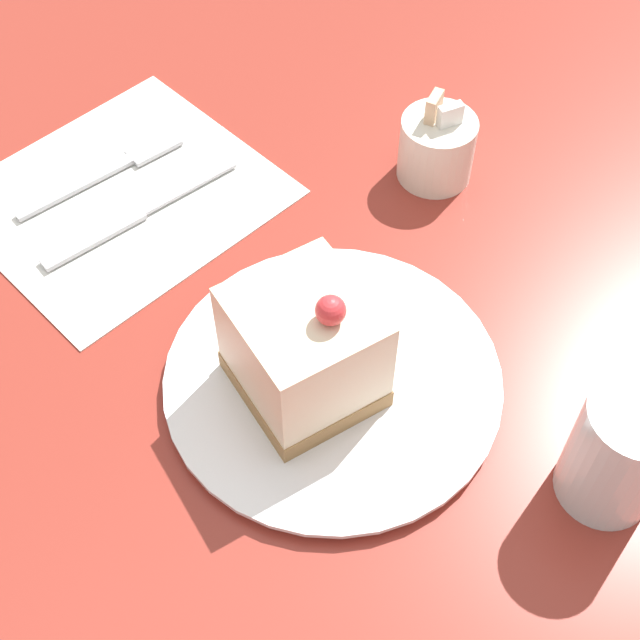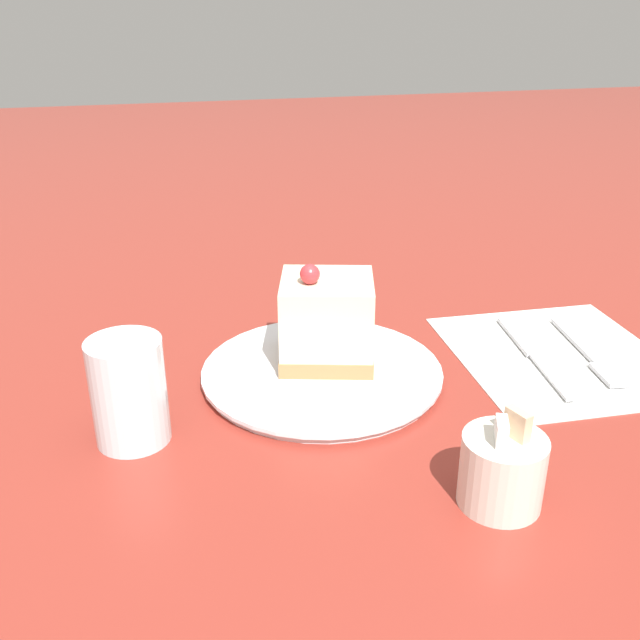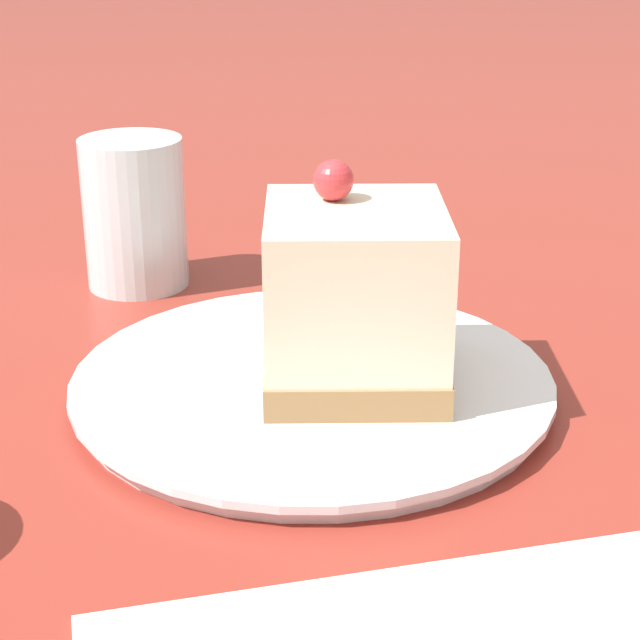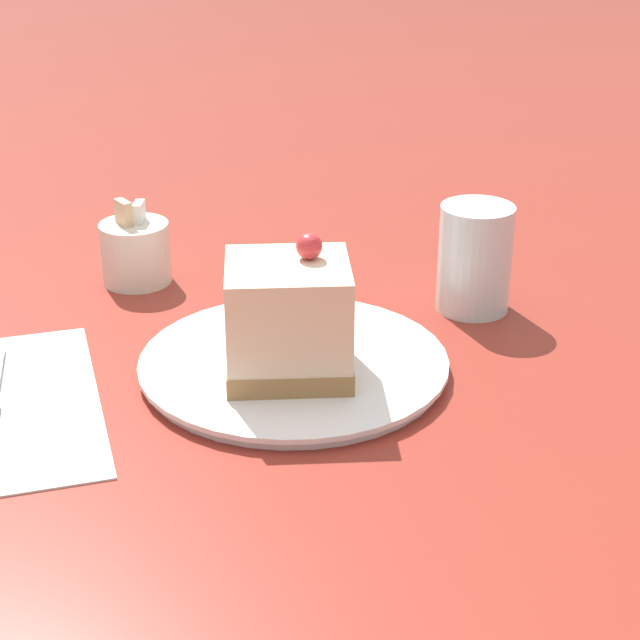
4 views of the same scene
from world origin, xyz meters
name	(u,v)px [view 2 (image 2 of 4)]	position (x,y,z in m)	size (l,w,h in m)	color
ground_plane	(340,367)	(0.00, 0.00, 0.00)	(4.00, 4.00, 0.00)	maroon
plate	(322,373)	(0.02, 0.02, 0.01)	(0.23, 0.23, 0.01)	white
cake_slice	(326,320)	(0.01, 0.00, 0.05)	(0.11, 0.11, 0.10)	#9E7547
napkin	(559,355)	(-0.23, 0.04, 0.00)	(0.22, 0.24, 0.00)	white
fork	(591,356)	(-0.25, 0.05, 0.01)	(0.04, 0.15, 0.00)	#B2B2B7
knife	(527,348)	(-0.20, 0.02, 0.00)	(0.04, 0.18, 0.00)	#B2B2B7
sugar_bowl	(502,470)	(-0.06, 0.23, 0.03)	(0.06, 0.06, 0.08)	silver
drinking_glass	(129,391)	(0.20, 0.08, 0.05)	(0.06, 0.06, 0.09)	silver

